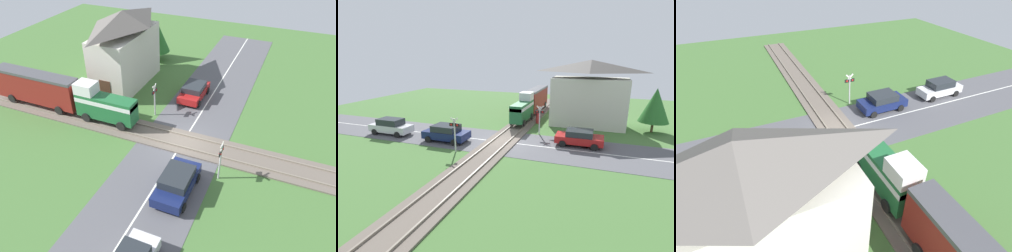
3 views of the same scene
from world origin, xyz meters
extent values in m
plane|color=#426B33|center=(0.00, 0.00, 0.00)|extent=(60.00, 60.00, 0.00)
cube|color=#515156|center=(0.00, 0.00, 0.01)|extent=(48.00, 6.40, 0.02)
cube|color=silver|center=(0.00, 0.00, 0.02)|extent=(48.00, 0.12, 0.00)
cube|color=#665B51|center=(0.00, 0.00, 0.06)|extent=(2.80, 48.00, 0.12)
cube|color=slate|center=(-0.72, 0.00, 0.18)|extent=(0.10, 48.00, 0.12)
cube|color=slate|center=(0.72, 0.00, 0.18)|extent=(0.10, 48.00, 0.12)
cube|color=#1E6033|center=(0.00, 6.52, 1.57)|extent=(1.35, 5.00, 1.90)
cube|color=silver|center=(0.00, 6.52, 2.09)|extent=(1.37, 5.00, 0.36)
cube|color=silver|center=(0.00, 8.22, 2.97)|extent=(1.35, 1.60, 0.90)
cylinder|color=black|center=(-0.72, 4.92, 0.62)|extent=(0.14, 0.76, 0.76)
cylinder|color=black|center=(0.72, 4.92, 0.62)|extent=(0.14, 0.76, 0.76)
cylinder|color=black|center=(-0.72, 8.12, 0.62)|extent=(0.14, 0.76, 0.76)
cylinder|color=black|center=(0.72, 8.12, 0.62)|extent=(0.14, 0.76, 0.76)
cube|color=maroon|center=(0.00, 13.40, 1.82)|extent=(1.35, 7.96, 2.40)
cube|color=#47474C|center=(0.00, 13.40, 3.14)|extent=(1.41, 7.96, 0.24)
cylinder|color=black|center=(-0.72, 10.85, 0.62)|extent=(0.14, 0.76, 0.76)
cylinder|color=black|center=(0.72, 10.85, 0.62)|extent=(0.14, 0.76, 0.76)
cylinder|color=black|center=(-0.72, 15.95, 0.62)|extent=(0.14, 0.76, 0.76)
cylinder|color=black|center=(0.72, 15.95, 0.62)|extent=(0.14, 0.76, 0.76)
cube|color=#141E4C|center=(-4.84, -1.44, 0.64)|extent=(4.11, 1.89, 0.67)
cube|color=#23282D|center=(-4.84, -1.44, 1.25)|extent=(2.26, 1.73, 0.56)
cylinder|color=black|center=(-3.50, -0.50, 0.30)|extent=(0.60, 0.18, 0.60)
cylinder|color=black|center=(-3.50, -2.38, 0.30)|extent=(0.60, 0.18, 0.60)
cylinder|color=black|center=(-6.17, -0.50, 0.30)|extent=(0.60, 0.18, 0.60)
cylinder|color=black|center=(-6.17, -2.38, 0.30)|extent=(0.60, 0.18, 0.60)
cube|color=#A81919|center=(6.68, 1.44, 0.60)|extent=(4.03, 1.86, 0.60)
cube|color=#23282D|center=(6.68, 1.44, 1.16)|extent=(2.22, 1.71, 0.50)
cylinder|color=black|center=(5.38, 0.51, 0.30)|extent=(0.60, 0.18, 0.60)
cylinder|color=black|center=(5.38, 2.37, 0.30)|extent=(0.60, 0.18, 0.60)
cylinder|color=black|center=(7.99, 0.51, 0.30)|extent=(0.60, 0.18, 0.60)
cylinder|color=black|center=(7.99, 2.37, 0.30)|extent=(0.60, 0.18, 0.60)
cube|color=silver|center=(-11.17, -1.44, 0.64)|extent=(4.27, 1.61, 0.68)
cube|color=#23282D|center=(-11.17, -1.44, 1.28)|extent=(2.35, 1.48, 0.60)
cylinder|color=black|center=(-9.78, -0.64, 0.30)|extent=(0.60, 0.18, 0.60)
cylinder|color=black|center=(-9.78, -2.24, 0.30)|extent=(0.60, 0.18, 0.60)
cylinder|color=black|center=(-12.55, -0.64, 0.30)|extent=(0.60, 0.18, 0.60)
cylinder|color=black|center=(-12.55, -2.24, 0.30)|extent=(0.60, 0.18, 0.60)
cylinder|color=#B7B7B7|center=(-2.67, -3.53, 1.40)|extent=(0.12, 0.12, 2.79)
cube|color=black|center=(-2.67, -3.53, 2.29)|extent=(0.90, 0.08, 0.28)
sphere|color=red|center=(-2.94, -3.53, 2.29)|extent=(0.18, 0.18, 0.18)
sphere|color=red|center=(-2.40, -3.53, 2.29)|extent=(0.18, 0.18, 0.18)
cube|color=silver|center=(-2.67, -3.53, 2.54)|extent=(0.72, 0.04, 0.72)
cube|color=silver|center=(-2.67, -3.53, 2.54)|extent=(0.72, 0.04, 0.72)
cylinder|color=#B7B7B7|center=(2.67, 3.53, 1.40)|extent=(0.12, 0.12, 2.79)
cube|color=black|center=(2.67, 3.53, 2.29)|extent=(0.90, 0.08, 0.28)
sphere|color=red|center=(2.94, 3.53, 2.29)|extent=(0.18, 0.18, 0.18)
sphere|color=red|center=(2.40, 3.53, 2.29)|extent=(0.18, 0.18, 0.18)
cube|color=silver|center=(2.67, 3.53, 2.54)|extent=(0.72, 0.04, 0.72)
cube|color=silver|center=(2.67, 3.53, 2.54)|extent=(0.72, 0.04, 0.72)
cube|color=beige|center=(6.91, 8.52, 2.62)|extent=(7.82, 3.58, 5.25)
pyramid|color=#5B5651|center=(6.91, 8.52, 6.51)|extent=(8.45, 3.87, 1.26)
cube|color=#472D1E|center=(2.98, 8.52, 1.05)|extent=(0.06, 1.10, 2.10)
cylinder|color=#B2282D|center=(1.54, 7.60, 0.66)|extent=(0.39, 0.39, 1.33)
sphere|color=#936B4C|center=(1.54, 7.60, 1.45)|extent=(0.24, 0.24, 0.24)
cylinder|color=brown|center=(13.32, 8.17, 0.53)|extent=(0.24, 0.24, 1.07)
cone|color=#286628|center=(13.32, 8.17, 2.78)|extent=(2.86, 2.86, 3.43)
camera|label=1|loc=(-18.48, -6.61, 15.30)|focal=35.00mm
camera|label=2|loc=(8.06, -21.03, 7.78)|focal=28.00mm
camera|label=3|loc=(6.40, 15.40, 11.80)|focal=28.00mm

